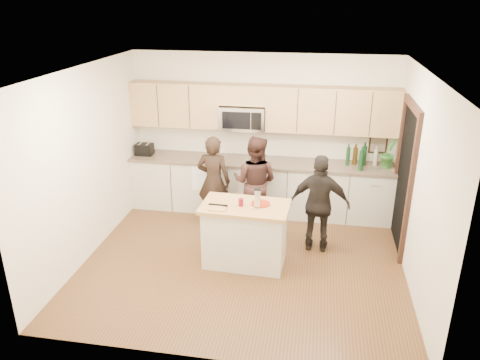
% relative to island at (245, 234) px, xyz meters
% --- Properties ---
extents(floor, '(4.50, 4.50, 0.00)m').
position_rel_island_xyz_m(floor, '(-0.03, 0.04, -0.45)').
color(floor, brown).
rests_on(floor, ground).
extents(room_shell, '(4.52, 4.02, 2.71)m').
position_rel_island_xyz_m(room_shell, '(-0.03, 0.04, 1.28)').
color(room_shell, beige).
rests_on(room_shell, ground).
extents(back_cabinetry, '(4.50, 0.66, 0.94)m').
position_rel_island_xyz_m(back_cabinetry, '(-0.03, 1.73, 0.02)').
color(back_cabinetry, beige).
rests_on(back_cabinetry, ground).
extents(upper_cabinetry, '(4.50, 0.33, 0.75)m').
position_rel_island_xyz_m(upper_cabinetry, '(0.01, 1.88, 1.39)').
color(upper_cabinetry, tan).
rests_on(upper_cabinetry, ground).
extents(microwave, '(0.76, 0.41, 0.40)m').
position_rel_island_xyz_m(microwave, '(-0.34, 1.84, 1.20)').
color(microwave, silver).
rests_on(microwave, ground).
extents(doorway, '(0.06, 1.25, 2.20)m').
position_rel_island_xyz_m(doorway, '(2.20, 0.94, 0.70)').
color(doorway, black).
rests_on(doorway, ground).
extents(framed_picture, '(0.30, 0.03, 0.38)m').
position_rel_island_xyz_m(framed_picture, '(1.92, 2.02, 0.83)').
color(framed_picture, black).
rests_on(framed_picture, ground).
extents(dish_towel, '(0.34, 0.60, 0.48)m').
position_rel_island_xyz_m(dish_towel, '(-0.98, 1.54, 0.35)').
color(dish_towel, white).
rests_on(dish_towel, ground).
extents(island, '(1.23, 0.75, 0.90)m').
position_rel_island_xyz_m(island, '(0.00, 0.00, 0.00)').
color(island, beige).
rests_on(island, ground).
extents(red_plate, '(0.26, 0.26, 0.02)m').
position_rel_island_xyz_m(red_plate, '(0.20, 0.07, 0.45)').
color(red_plate, '#9B250E').
rests_on(red_plate, island).
extents(box_grater, '(0.09, 0.07, 0.26)m').
position_rel_island_xyz_m(box_grater, '(0.17, -0.05, 0.59)').
color(box_grater, silver).
rests_on(box_grater, red_plate).
extents(drink_glass, '(0.07, 0.07, 0.11)m').
position_rel_island_xyz_m(drink_glass, '(-0.05, -0.03, 0.50)').
color(drink_glass, maroon).
rests_on(drink_glass, island).
extents(cutting_board, '(0.24, 0.21, 0.02)m').
position_rel_island_xyz_m(cutting_board, '(-0.34, -0.17, 0.45)').
color(cutting_board, '#B1834A').
rests_on(cutting_board, island).
extents(tongs, '(0.27, 0.04, 0.02)m').
position_rel_island_xyz_m(tongs, '(-0.35, -0.11, 0.47)').
color(tongs, black).
rests_on(tongs, cutting_board).
extents(knife, '(0.22, 0.03, 0.01)m').
position_rel_island_xyz_m(knife, '(-0.38, -0.12, 0.47)').
color(knife, silver).
rests_on(knife, cutting_board).
extents(toaster, '(0.30, 0.21, 0.20)m').
position_rel_island_xyz_m(toaster, '(-2.08, 1.71, 0.58)').
color(toaster, black).
rests_on(toaster, back_cabinetry).
extents(bottle_cluster, '(0.52, 0.36, 0.39)m').
position_rel_island_xyz_m(bottle_cluster, '(1.64, 1.74, 0.67)').
color(bottle_cluster, black).
rests_on(bottle_cluster, back_cabinetry).
extents(orchid, '(0.34, 0.35, 0.49)m').
position_rel_island_xyz_m(orchid, '(2.07, 1.76, 0.73)').
color(orchid, '#30732E').
rests_on(orchid, back_cabinetry).
extents(woman_left, '(0.58, 0.40, 1.52)m').
position_rel_island_xyz_m(woman_left, '(-0.70, 1.13, 0.30)').
color(woman_left, black).
rests_on(woman_left, ground).
extents(woman_center, '(0.85, 0.72, 1.54)m').
position_rel_island_xyz_m(woman_center, '(-0.03, 1.17, 0.31)').
color(woman_center, '#331D19').
rests_on(woman_center, ground).
extents(woman_right, '(0.89, 0.40, 1.49)m').
position_rel_island_xyz_m(woman_right, '(1.01, 0.55, 0.29)').
color(woman_right, black).
rests_on(woman_right, ground).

